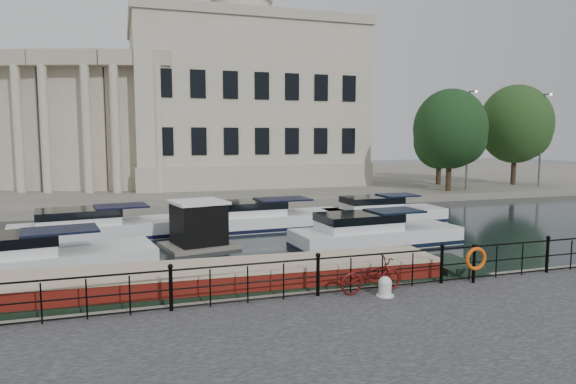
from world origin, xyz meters
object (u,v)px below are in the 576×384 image
at_px(bicycle, 371,275).
at_px(mooring_bollard, 385,287).
at_px(narrowboat, 217,293).
at_px(harbour_hut, 199,226).
at_px(life_ring_post, 476,259).

relative_size(bicycle, mooring_bollard, 3.43).
xyz_separation_m(narrowboat, harbour_hut, (0.62, 8.11, 0.59)).
distance_m(mooring_bollard, harbour_hut, 11.03).
height_order(narrowboat, harbour_hut, harbour_hut).
bearing_deg(bicycle, mooring_bollard, -153.28).
distance_m(narrowboat, harbour_hut, 8.15).
bearing_deg(narrowboat, mooring_bollard, -25.40).
height_order(bicycle, harbour_hut, harbour_hut).
relative_size(life_ring_post, harbour_hut, 0.33).
relative_size(life_ring_post, narrowboat, 0.07).
height_order(mooring_bollard, harbour_hut, harbour_hut).
height_order(mooring_bollard, life_ring_post, life_ring_post).
relative_size(bicycle, life_ring_post, 1.63).
xyz_separation_m(bicycle, narrowboat, (-4.07, 1.89, -0.69)).
bearing_deg(harbour_hut, narrowboat, -106.89).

